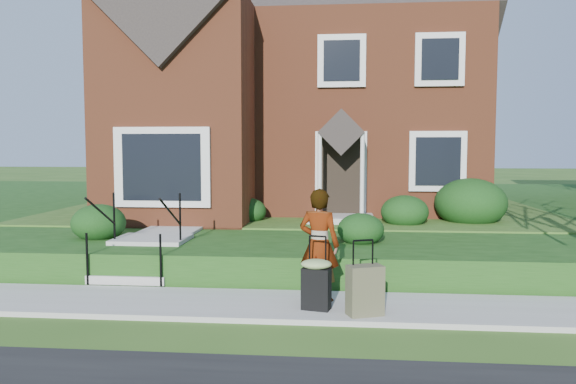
# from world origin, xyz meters

# --- Properties ---
(ground) EXTENTS (120.00, 120.00, 0.00)m
(ground) POSITION_xyz_m (0.00, 0.00, 0.00)
(ground) COLOR #2D5119
(ground) RESTS_ON ground
(sidewalk) EXTENTS (60.00, 1.60, 0.08)m
(sidewalk) POSITION_xyz_m (0.00, 0.00, 0.04)
(sidewalk) COLOR #9E9B93
(sidewalk) RESTS_ON ground
(terrace) EXTENTS (44.00, 20.00, 0.60)m
(terrace) POSITION_xyz_m (4.00, 10.90, 0.30)
(terrace) COLOR #173E11
(terrace) RESTS_ON ground
(walkway) EXTENTS (1.20, 6.00, 0.06)m
(walkway) POSITION_xyz_m (-2.50, 5.00, 0.63)
(walkway) COLOR #9E9B93
(walkway) RESTS_ON terrace
(main_house) EXTENTS (10.40, 10.20, 9.40)m
(main_house) POSITION_xyz_m (-0.21, 9.61, 5.26)
(main_house) COLOR brown
(main_house) RESTS_ON terrace
(front_steps) EXTENTS (1.40, 2.02, 1.50)m
(front_steps) POSITION_xyz_m (-2.50, 1.84, 0.47)
(front_steps) COLOR #9E9B93
(front_steps) RESTS_ON ground
(foundation_shrubs) EXTENTS (9.83, 4.52, 1.22)m
(foundation_shrubs) POSITION_xyz_m (1.19, 5.03, 1.09)
(foundation_shrubs) COLOR black
(foundation_shrubs) RESTS_ON terrace
(woman) EXTENTS (0.72, 0.57, 1.74)m
(woman) POSITION_xyz_m (0.87, 0.22, 0.95)
(woman) COLOR #999999
(woman) RESTS_ON sidewalk
(suitcase_black) EXTENTS (0.52, 0.46, 1.08)m
(suitcase_black) POSITION_xyz_m (0.85, -0.28, 0.50)
(suitcase_black) COLOR black
(suitcase_black) RESTS_ON sidewalk
(suitcase_olive) EXTENTS (0.56, 0.43, 1.07)m
(suitcase_olive) POSITION_xyz_m (1.54, -0.49, 0.44)
(suitcase_olive) COLOR #4F4E34
(suitcase_olive) RESTS_ON sidewalk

